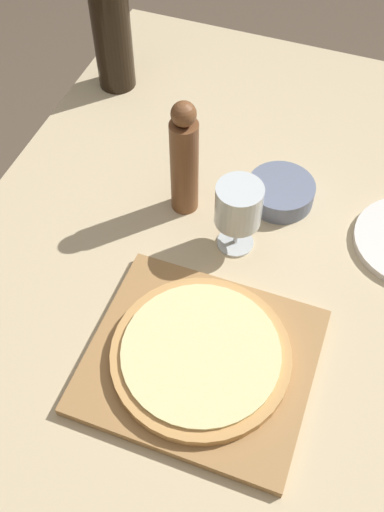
% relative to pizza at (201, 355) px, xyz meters
% --- Properties ---
extents(ground_plane, '(12.00, 12.00, 0.00)m').
position_rel_pizza_xyz_m(ground_plane, '(-0.04, 0.13, -0.76)').
color(ground_plane, brown).
extents(dining_table, '(0.94, 1.54, 0.74)m').
position_rel_pizza_xyz_m(dining_table, '(-0.04, 0.13, -0.11)').
color(dining_table, '#CCB78E').
rests_on(dining_table, ground_plane).
extents(cutting_board, '(0.35, 0.31, 0.02)m').
position_rel_pizza_xyz_m(cutting_board, '(-0.00, 0.00, -0.02)').
color(cutting_board, '#A87A47').
rests_on(cutting_board, dining_table).
extents(pizza, '(0.28, 0.28, 0.02)m').
position_rel_pizza_xyz_m(pizza, '(0.00, 0.00, 0.00)').
color(pizza, tan).
rests_on(pizza, cutting_board).
extents(wine_bottle, '(0.08, 0.08, 0.35)m').
position_rel_pizza_xyz_m(wine_bottle, '(-0.42, 0.60, 0.12)').
color(wine_bottle, black).
rests_on(wine_bottle, dining_table).
extents(pepper_mill, '(0.05, 0.05, 0.24)m').
position_rel_pizza_xyz_m(pepper_mill, '(-0.14, 0.31, 0.09)').
color(pepper_mill, brown).
rests_on(pepper_mill, dining_table).
extents(wine_glass, '(0.08, 0.08, 0.15)m').
position_rel_pizza_xyz_m(wine_glass, '(-0.02, 0.25, 0.07)').
color(wine_glass, silver).
rests_on(wine_glass, dining_table).
extents(small_bowl, '(0.13, 0.13, 0.04)m').
position_rel_pizza_xyz_m(small_bowl, '(0.03, 0.38, -0.01)').
color(small_bowl, slate).
rests_on(small_bowl, dining_table).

